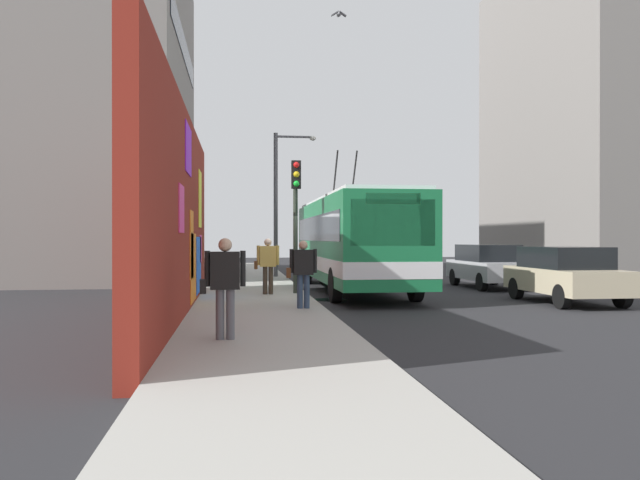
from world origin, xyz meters
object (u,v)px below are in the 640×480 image
pedestrian_midblock (268,262)px  parked_car_champagne (565,273)px  parked_car_silver (488,265)px  pedestrian_at_curb (303,269)px  pedestrian_near_wall (225,280)px  traffic_light (296,204)px  city_bus (353,239)px  street_lamp (281,193)px

pedestrian_midblock → parked_car_champagne: bearing=-105.0°
parked_car_champagne → parked_car_silver: same height
pedestrian_at_curb → pedestrian_midblock: size_ratio=0.97×
parked_car_silver → pedestrian_at_curb: pedestrian_at_curb is taller
parked_car_silver → pedestrian_near_wall: size_ratio=2.47×
pedestrian_at_curb → traffic_light: bearing=-2.8°
city_bus → pedestrian_at_curb: size_ratio=7.05×
parked_car_champagne → traffic_light: bearing=72.2°
pedestrian_midblock → pedestrian_near_wall: (-8.24, 1.10, 0.01)m
parked_car_champagne → pedestrian_near_wall: size_ratio=2.42×
street_lamp → pedestrian_midblock: bearing=173.5°
parked_car_silver → pedestrian_near_wall: (-11.51, 9.30, 0.30)m
city_bus → pedestrian_midblock: city_bus is taller
parked_car_champagne → traffic_light: size_ratio=1.01×
pedestrian_at_curb → city_bus: bearing=-20.7°
parked_car_silver → street_lamp: size_ratio=0.66×
pedestrian_at_curb → pedestrian_near_wall: bearing=158.3°
pedestrian_at_curb → traffic_light: traffic_light is taller
city_bus → street_lamp: street_lamp is taller
city_bus → pedestrian_midblock: 3.89m
pedestrian_at_curb → pedestrian_near_wall: 4.74m
pedestrian_near_wall → parked_car_silver: bearing=-38.9°
parked_car_silver → street_lamp: 9.46m
city_bus → street_lamp: size_ratio=1.82×
city_bus → parked_car_champagne: bearing=-131.4°
parked_car_champagne → pedestrian_midblock: bearing=75.0°
traffic_light → street_lamp: (8.47, -0.12, 0.90)m
pedestrian_at_curb → pedestrian_midblock: (3.84, 0.66, 0.03)m
parked_car_silver → pedestrian_midblock: pedestrian_midblock is taller
traffic_light → city_bus: bearing=-44.1°
city_bus → street_lamp: bearing=18.0°
parked_car_champagne → pedestrian_at_curb: (-1.65, 7.55, 0.26)m
pedestrian_near_wall → street_lamp: (16.87, -2.07, 2.64)m
pedestrian_midblock → traffic_light: (0.16, -0.86, 1.75)m
traffic_light → parked_car_silver: bearing=-67.1°
parked_car_silver → pedestrian_midblock: bearing=111.7°
parked_car_champagne → pedestrian_midblock: size_ratio=2.45×
parked_car_champagne → parked_car_silver: (5.47, -0.00, -0.00)m
city_bus → parked_car_champagne: city_bus is taller
parked_car_champagne → pedestrian_at_curb: size_ratio=2.52×
pedestrian_near_wall → street_lamp: size_ratio=0.27×
pedestrian_at_curb → street_lamp: street_lamp is taller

